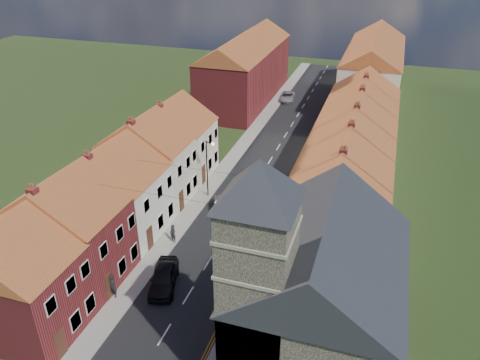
% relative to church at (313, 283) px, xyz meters
% --- Properties ---
extents(ground, '(160.00, 160.00, 0.00)m').
position_rel_church_xyz_m(ground, '(-9.36, -3.32, -5.88)').
color(ground, '#273717').
rests_on(ground, ground).
extents(road, '(7.00, 90.00, 0.02)m').
position_rel_church_xyz_m(road, '(-9.36, 26.68, -5.87)').
color(road, black).
rests_on(road, ground).
extents(pavement_left, '(1.80, 90.00, 0.12)m').
position_rel_church_xyz_m(pavement_left, '(-13.76, 26.68, -5.82)').
color(pavement_left, '#A4A295').
rests_on(pavement_left, ground).
extents(pavement_right, '(1.80, 90.00, 0.12)m').
position_rel_church_xyz_m(pavement_right, '(-4.96, 26.68, -5.82)').
color(pavement_right, '#A4A295').
rests_on(pavement_right, ground).
extents(church, '(11.25, 14.25, 15.20)m').
position_rel_church_xyz_m(church, '(0.00, 0.00, 0.00)').
color(church, '#2B271E').
rests_on(church, ground).
extents(cottage_r_tudor, '(8.30, 5.20, 9.00)m').
position_rel_church_xyz_m(cottage_r_tudor, '(-0.09, 9.37, -1.41)').
color(cottage_r_tudor, beige).
rests_on(cottage_r_tudor, ground).
extents(cottage_r_white_near, '(8.30, 6.00, 9.00)m').
position_rel_church_xyz_m(cottage_r_white_near, '(-0.06, 14.77, -1.40)').
color(cottage_r_white_near, beige).
rests_on(cottage_r_white_near, ground).
extents(cottage_r_cream_mid, '(8.30, 5.20, 9.00)m').
position_rel_church_xyz_m(cottage_r_cream_mid, '(-0.06, 20.17, -1.40)').
color(cottage_r_cream_mid, beige).
rests_on(cottage_r_cream_mid, ground).
extents(cottage_r_pink, '(8.30, 6.00, 9.00)m').
position_rel_church_xyz_m(cottage_r_pink, '(-0.06, 25.57, -1.40)').
color(cottage_r_pink, silver).
rests_on(cottage_r_pink, ground).
extents(cottage_r_white_far, '(8.30, 5.20, 9.00)m').
position_rel_church_xyz_m(cottage_r_white_far, '(-0.06, 30.97, -1.40)').
color(cottage_r_white_far, silver).
rests_on(cottage_r_white_far, ground).
extents(cottage_r_cream_far, '(8.30, 6.00, 9.00)m').
position_rel_church_xyz_m(cottage_r_cream_far, '(-0.06, 36.37, -1.40)').
color(cottage_r_cream_far, beige).
rests_on(cottage_r_cream_far, ground).
extents(cottage_l_brick_near, '(8.30, 5.70, 8.80)m').
position_rel_church_xyz_m(cottage_l_brick_near, '(-18.66, -3.58, -1.50)').
color(cottage_l_brick_near, maroon).
rests_on(cottage_l_brick_near, ground).
extents(cottage_l_cream, '(8.30, 6.30, 9.10)m').
position_rel_church_xyz_m(cottage_l_cream, '(-18.66, 2.22, -1.35)').
color(cottage_l_cream, maroon).
rests_on(cottage_l_cream, ground).
extents(cottage_l_white, '(8.30, 6.90, 8.80)m').
position_rel_church_xyz_m(cottage_l_white, '(-18.66, 8.62, -1.51)').
color(cottage_l_white, silver).
rests_on(cottage_l_white, ground).
extents(cottage_l_brick_mid, '(8.30, 5.70, 9.10)m').
position_rel_church_xyz_m(cottage_l_brick_mid, '(-18.66, 14.72, -1.35)').
color(cottage_l_brick_mid, beige).
rests_on(cottage_l_brick_mid, ground).
extents(cottage_l_pink, '(8.30, 6.30, 8.80)m').
position_rel_church_xyz_m(cottage_l_pink, '(-18.66, 20.52, -1.51)').
color(cottage_l_pink, beige).
rests_on(cottage_l_pink, ground).
extents(block_right_far, '(8.30, 24.20, 10.50)m').
position_rel_church_xyz_m(block_right_far, '(-0.06, 51.68, -0.58)').
color(block_right_far, beige).
rests_on(block_right_far, ground).
extents(block_left_far, '(8.30, 24.20, 10.50)m').
position_rel_church_xyz_m(block_left_far, '(-18.66, 46.68, -0.58)').
color(block_left_far, maroon).
rests_on(block_left_far, ground).
extents(lamppost, '(0.88, 0.15, 6.00)m').
position_rel_church_xyz_m(lamppost, '(-13.17, 16.68, -2.34)').
color(lamppost, black).
rests_on(lamppost, pavement_left).
extents(car_near, '(3.09, 4.99, 1.59)m').
position_rel_church_xyz_m(car_near, '(-11.51, 3.10, -5.08)').
color(car_near, black).
rests_on(car_near, ground).
extents(car_mid, '(2.58, 4.08, 1.27)m').
position_rel_church_xyz_m(car_mid, '(-10.86, 14.17, -5.24)').
color(car_mid, '#919398').
rests_on(car_mid, ground).
extents(car_distant, '(2.49, 4.60, 1.23)m').
position_rel_church_xyz_m(car_distant, '(-12.30, 48.43, -5.26)').
color(car_distant, '#B1B6B9').
rests_on(car_distant, ground).
extents(pedestrian_left, '(0.72, 0.59, 1.70)m').
position_rel_church_xyz_m(pedestrian_left, '(-13.20, 8.36, -4.91)').
color(pedestrian_left, '#222328').
rests_on(pedestrian_left, pavement_left).
extents(pedestrian_right, '(0.81, 0.67, 1.54)m').
position_rel_church_xyz_m(pedestrian_right, '(-4.85, 6.09, -4.99)').
color(pedestrian_right, '#2B2722').
rests_on(pedestrian_right, pavement_right).
extents(pedestrian_left_b, '(0.75, 0.54, 1.91)m').
position_rel_church_xyz_m(pedestrian_left_b, '(-14.46, 0.80, -4.80)').
color(pedestrian_left_b, black).
rests_on(pedestrian_left_b, pavement_left).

